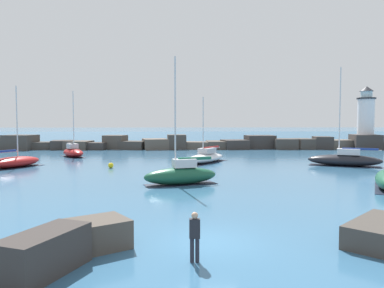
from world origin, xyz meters
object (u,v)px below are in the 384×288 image
Objects in this scene: sailboat_moored_5 at (206,157)px; person_on_rocks at (195,234)px; mooring_buoy_orange_near at (111,165)px; sailboat_moored_4 at (73,152)px; sailboat_moored_6 at (14,162)px; lighthouse at (366,122)px; sailboat_moored_3 at (181,174)px; sailboat_moored_2 at (345,159)px.

person_on_rocks is at bearing -94.94° from sailboat_moored_5.
sailboat_moored_5 reaches higher than mooring_buoy_orange_near.
sailboat_moored_6 is (-2.84, -11.63, -0.09)m from sailboat_moored_4.
lighthouse is at bearing 17.14° from sailboat_moored_4.
sailboat_moored_3 is 5.58× the size of person_on_rocks.
lighthouse reaches higher than sailboat_moored_6.
sailboat_moored_3 is 12.70× the size of mooring_buoy_orange_near.
lighthouse is at bearing 48.41° from sailboat_moored_3.
sailboat_moored_2 is 6.15× the size of person_on_rocks.
sailboat_moored_5 is 31.02m from person_on_rocks.
sailboat_moored_3 is 20.63m from sailboat_moored_6.
sailboat_moored_4 is 5.15× the size of person_on_rocks.
sailboat_moored_5 is at bearing 85.06° from person_on_rocks.
mooring_buoy_orange_near is (10.16, -0.96, -0.30)m from sailboat_moored_6.
sailboat_moored_2 is at bearing -120.70° from lighthouse.
person_on_rocks is (-2.67, -30.90, 0.36)m from sailboat_moored_5.
sailboat_moored_5 is 20.65m from sailboat_moored_6.
person_on_rocks is at bearing -121.77° from lighthouse.
sailboat_moored_2 reaches higher than sailboat_moored_4.
person_on_rocks is at bearing -69.10° from sailboat_moored_4.
sailboat_moored_4 is (-32.17, 11.68, -0.04)m from sailboat_moored_2.
sailboat_moored_4 is 14.57m from mooring_buoy_orange_near.
sailboat_moored_3 is 27.07m from sailboat_moored_4.
sailboat_moored_2 is 14.00× the size of mooring_buoy_orange_near.
lighthouse is 49.12m from mooring_buoy_orange_near.
sailboat_moored_2 reaches higher than mooring_buoy_orange_near.
sailboat_moored_2 is at bearing 2.11° from mooring_buoy_orange_near.
sailboat_moored_2 is 1.25× the size of sailboat_moored_6.
mooring_buoy_orange_near is at bearing -5.41° from sailboat_moored_6.
mooring_buoy_orange_near is at bearing -177.89° from sailboat_moored_2.
sailboat_moored_6 is (-20.29, -3.84, -0.03)m from sailboat_moored_5.
sailboat_moored_3 is at bearing 91.17° from person_on_rocks.
sailboat_moored_4 is at bearing 110.90° from person_on_rocks.
mooring_buoy_orange_near is at bearing 124.71° from sailboat_moored_3.
sailboat_moored_6 is (-50.72, -26.40, -4.10)m from lighthouse.
lighthouse is 50.26m from sailboat_moored_4.
mooring_buoy_orange_near is (7.32, -12.59, -0.39)m from sailboat_moored_4.
sailboat_moored_6 is 11.24× the size of mooring_buoy_orange_near.
sailboat_moored_4 is 41.41m from person_on_rocks.
sailboat_moored_5 is at bearing 25.38° from mooring_buoy_orange_near.
sailboat_moored_4 reaches higher than person_on_rocks.
mooring_buoy_orange_near is (-10.13, -4.80, -0.33)m from sailboat_moored_5.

